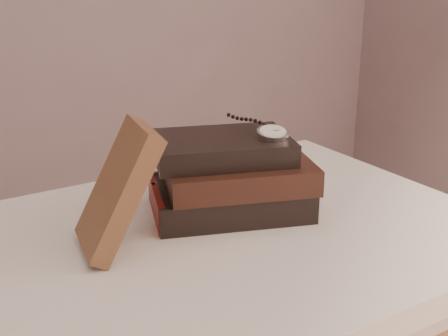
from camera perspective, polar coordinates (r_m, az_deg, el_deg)
table at (r=0.92m, az=-5.05°, el=-12.38°), size 1.00×0.60×0.75m
book_stack at (r=0.96m, az=0.59°, el=-0.87°), size 0.29×0.25×0.12m
journal at (r=0.83m, az=-10.09°, el=-1.99°), size 0.13×0.13×0.18m
pocket_watch at (r=0.94m, az=4.48°, el=3.43°), size 0.07×0.16×0.02m
eyeglasses at (r=1.02m, az=-5.31°, el=1.02°), size 0.14×0.15×0.05m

